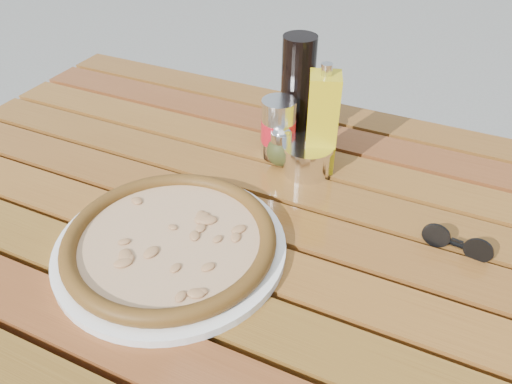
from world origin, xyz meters
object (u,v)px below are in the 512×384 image
at_px(oregano_shaker, 281,147).
at_px(olive_oil_cruet, 322,123).
at_px(dark_bottle, 298,91).
at_px(parmesan_tin, 307,158).
at_px(pizza, 170,240).
at_px(plate, 171,247).
at_px(sunglasses, 457,243).
at_px(soda_can, 278,129).
at_px(table, 251,244).
at_px(pepper_shaker, 274,133).

height_order(oregano_shaker, olive_oil_cruet, olive_oil_cruet).
bearing_deg(oregano_shaker, dark_bottle, 94.96).
bearing_deg(parmesan_tin, pizza, -111.56).
xyz_separation_m(plate, sunglasses, (0.40, 0.19, 0.01)).
bearing_deg(parmesan_tin, dark_bottle, 122.22).
distance_m(olive_oil_cruet, sunglasses, 0.31).
relative_size(olive_oil_cruet, sunglasses, 1.89).
xyz_separation_m(oregano_shaker, soda_can, (-0.02, 0.03, 0.02)).
bearing_deg(oregano_shaker, soda_can, 122.38).
distance_m(dark_bottle, sunglasses, 0.42).
relative_size(oregano_shaker, soda_can, 0.68).
height_order(dark_bottle, parmesan_tin, dark_bottle).
bearing_deg(soda_can, table, -80.80).
relative_size(table, dark_bottle, 6.36).
xyz_separation_m(table, dark_bottle, (-0.02, 0.26, 0.19)).
height_order(plate, oregano_shaker, oregano_shaker).
bearing_deg(pizza, plate, 0.00).
height_order(table, oregano_shaker, oregano_shaker).
xyz_separation_m(olive_oil_cruet, parmesan_tin, (-0.01, -0.02, -0.07)).
xyz_separation_m(pepper_shaker, soda_can, (0.01, -0.01, 0.02)).
bearing_deg(pizza, soda_can, 82.41).
bearing_deg(oregano_shaker, olive_oil_cruet, 18.51).
relative_size(oregano_shaker, parmesan_tin, 0.67).
bearing_deg(plate, dark_bottle, 82.42).
bearing_deg(dark_bottle, pizza, -97.58).
distance_m(plate, pepper_shaker, 0.34).
relative_size(plate, parmesan_tin, 2.92).
relative_size(oregano_shaker, olive_oil_cruet, 0.39).
xyz_separation_m(table, plate, (-0.07, -0.14, 0.08)).
height_order(table, soda_can, soda_can).
relative_size(pepper_shaker, soda_can, 0.68).
bearing_deg(olive_oil_cruet, pizza, -112.33).
distance_m(pepper_shaker, soda_can, 0.03).
xyz_separation_m(dark_bottle, parmesan_tin, (0.06, -0.10, -0.08)).
height_order(table, sunglasses, sunglasses).
bearing_deg(table, olive_oil_cruet, 72.36).
relative_size(dark_bottle, soda_can, 1.83).
height_order(dark_bottle, soda_can, dark_bottle).
xyz_separation_m(plate, dark_bottle, (0.05, 0.39, 0.10)).
bearing_deg(table, pepper_shaker, 102.58).
height_order(pepper_shaker, soda_can, soda_can).
distance_m(table, olive_oil_cruet, 0.26).
distance_m(oregano_shaker, soda_can, 0.04).
bearing_deg(plate, table, 61.95).
distance_m(table, soda_can, 0.23).
bearing_deg(parmesan_tin, sunglasses, -20.01).
distance_m(pepper_shaker, parmesan_tin, 0.10).
relative_size(table, oregano_shaker, 17.07).
xyz_separation_m(table, olive_oil_cruet, (0.06, 0.18, 0.17)).
distance_m(table, pepper_shaker, 0.23).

